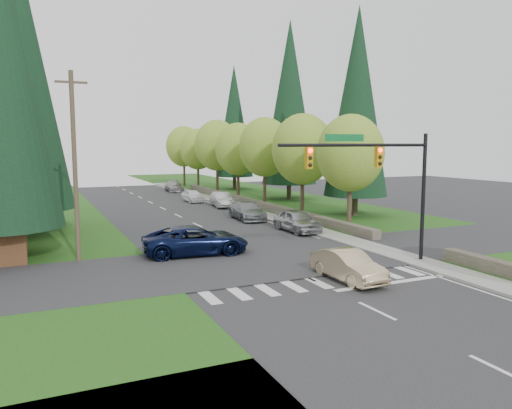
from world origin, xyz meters
TOP-DOWN VIEW (x-y plane):
  - ground at (0.00, 0.00)m, footprint 120.00×120.00m
  - grass_east at (13.00, 20.00)m, footprint 14.00×110.00m
  - grass_west at (-13.00, 20.00)m, footprint 14.00×110.00m
  - cross_street at (0.00, 8.00)m, footprint 120.00×8.00m
  - sidewalk_east at (6.90, 22.00)m, footprint 1.80×80.00m
  - curb_east at (6.05, 22.00)m, footprint 0.20×80.00m
  - stone_wall_north at (8.60, 30.00)m, footprint 0.70×40.00m
  - traffic_signal at (4.37, 4.50)m, footprint 8.70×0.37m
  - utility_pole at (-9.50, 12.00)m, footprint 1.60×0.24m
  - decid_tree_0 at (9.20, 14.00)m, footprint 4.80×4.80m
  - decid_tree_1 at (9.30, 21.00)m, footprint 5.20×5.20m
  - decid_tree_2 at (9.10, 28.00)m, footprint 5.00×5.00m
  - decid_tree_3 at (9.20, 35.00)m, footprint 5.00×5.00m
  - decid_tree_4 at (9.30, 42.00)m, footprint 5.40×5.40m
  - decid_tree_5 at (9.10, 49.00)m, footprint 4.80×4.80m
  - decid_tree_6 at (9.20, 56.00)m, footprint 5.20×5.20m
  - conifer_w_c at (-12.00, 22.00)m, footprint 6.46×6.46m
  - conifer_e_a at (14.00, 20.00)m, footprint 5.44×5.44m
  - conifer_e_b at (15.00, 34.00)m, footprint 6.12×6.12m
  - conifer_e_c at (14.00, 48.00)m, footprint 5.10×5.10m
  - sedan_champagne at (1.47, 3.00)m, footprint 1.61×4.30m
  - suv_navy at (-3.30, 11.00)m, footprint 6.21×3.34m
  - parked_car_a at (5.60, 15.25)m, footprint 1.90×4.67m
  - parked_car_b at (4.65, 22.00)m, footprint 2.45×5.22m
  - parked_car_c at (5.60, 30.63)m, footprint 2.12×4.65m
  - parked_car_d at (4.28, 36.00)m, footprint 1.66×3.98m
  - parked_car_e at (5.60, 48.40)m, footprint 2.35×4.99m

SIDE VIEW (x-z plane):
  - ground at x=0.00m, z-range 0.00..0.00m
  - cross_street at x=0.00m, z-range -0.05..0.05m
  - grass_east at x=13.00m, z-range 0.00..0.06m
  - grass_west at x=-13.00m, z-range 0.00..0.06m
  - sidewalk_east at x=6.90m, z-range 0.00..0.13m
  - curb_east at x=6.05m, z-range 0.00..0.13m
  - stone_wall_north at x=8.60m, z-range 0.00..0.70m
  - parked_car_d at x=4.28m, z-range 0.00..1.34m
  - sedan_champagne at x=1.47m, z-range 0.00..1.40m
  - parked_car_e at x=5.60m, z-range 0.00..1.41m
  - parked_car_b at x=4.65m, z-range 0.00..1.47m
  - parked_car_c at x=5.60m, z-range 0.00..1.48m
  - parked_car_a at x=5.60m, z-range 0.00..1.59m
  - suv_navy at x=-3.30m, z-range 0.00..1.66m
  - traffic_signal at x=4.37m, z-range 1.58..8.38m
  - utility_pole at x=-9.50m, z-range 0.14..10.14m
  - decid_tree_5 at x=9.10m, z-range 1.38..9.68m
  - decid_tree_0 at x=9.20m, z-range 1.41..9.78m
  - decid_tree_3 at x=9.20m, z-range 1.39..9.94m
  - decid_tree_1 at x=9.30m, z-range 1.40..10.20m
  - decid_tree_6 at x=9.20m, z-range 1.43..10.30m
  - decid_tree_2 at x=9.10m, z-range 1.52..10.34m
  - decid_tree_4 at x=9.30m, z-range 1.47..10.65m
  - conifer_e_c at x=14.00m, z-range 0.89..17.69m
  - conifer_e_a at x=14.00m, z-range 0.89..18.69m
  - conifer_e_b at x=15.00m, z-range 0.89..20.69m
  - conifer_w_c at x=-12.00m, z-range 0.89..21.69m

